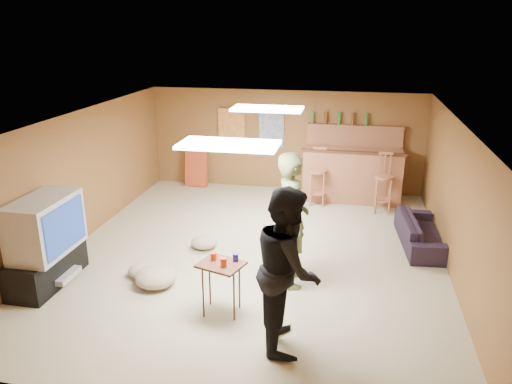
% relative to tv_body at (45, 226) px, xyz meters
% --- Properties ---
extents(ground, '(7.00, 7.00, 0.00)m').
position_rel_tv_body_xyz_m(ground, '(2.65, 1.50, -0.90)').
color(ground, tan).
rests_on(ground, ground).
extents(ceiling, '(6.00, 7.00, 0.02)m').
position_rel_tv_body_xyz_m(ceiling, '(2.65, 1.50, 1.30)').
color(ceiling, silver).
rests_on(ceiling, ground).
extents(wall_back, '(6.00, 0.02, 2.20)m').
position_rel_tv_body_xyz_m(wall_back, '(2.65, 5.00, 0.20)').
color(wall_back, brown).
rests_on(wall_back, ground).
extents(wall_front, '(6.00, 0.02, 2.20)m').
position_rel_tv_body_xyz_m(wall_front, '(2.65, -2.00, 0.20)').
color(wall_front, brown).
rests_on(wall_front, ground).
extents(wall_left, '(0.02, 7.00, 2.20)m').
position_rel_tv_body_xyz_m(wall_left, '(-0.35, 1.50, 0.20)').
color(wall_left, brown).
rests_on(wall_left, ground).
extents(wall_right, '(0.02, 7.00, 2.20)m').
position_rel_tv_body_xyz_m(wall_right, '(5.65, 1.50, 0.20)').
color(wall_right, brown).
rests_on(wall_right, ground).
extents(tv_stand, '(0.55, 1.30, 0.50)m').
position_rel_tv_body_xyz_m(tv_stand, '(-0.07, 0.00, -0.65)').
color(tv_stand, black).
rests_on(tv_stand, ground).
extents(dvd_box, '(0.35, 0.50, 0.08)m').
position_rel_tv_body_xyz_m(dvd_box, '(0.15, 0.00, -0.75)').
color(dvd_box, '#B2B2B7').
rests_on(dvd_box, tv_stand).
extents(tv_body, '(0.60, 1.10, 0.80)m').
position_rel_tv_body_xyz_m(tv_body, '(0.00, 0.00, 0.00)').
color(tv_body, '#B2B2B7').
rests_on(tv_body, tv_stand).
extents(tv_screen, '(0.02, 0.95, 0.65)m').
position_rel_tv_body_xyz_m(tv_screen, '(0.31, 0.00, 0.00)').
color(tv_screen, navy).
rests_on(tv_screen, tv_body).
extents(bar_counter, '(2.00, 0.60, 1.10)m').
position_rel_tv_body_xyz_m(bar_counter, '(4.15, 4.45, -0.35)').
color(bar_counter, '#965536').
rests_on(bar_counter, ground).
extents(bar_lip, '(2.10, 0.12, 0.05)m').
position_rel_tv_body_xyz_m(bar_lip, '(4.15, 4.20, 0.20)').
color(bar_lip, '#3F2114').
rests_on(bar_lip, bar_counter).
extents(bar_shelf, '(2.00, 0.18, 0.05)m').
position_rel_tv_body_xyz_m(bar_shelf, '(4.15, 4.90, 0.60)').
color(bar_shelf, '#965536').
rests_on(bar_shelf, bar_backing).
extents(bar_backing, '(2.00, 0.14, 0.60)m').
position_rel_tv_body_xyz_m(bar_backing, '(4.15, 4.92, 0.30)').
color(bar_backing, '#965536').
rests_on(bar_backing, bar_counter).
extents(poster_left, '(0.60, 0.03, 0.85)m').
position_rel_tv_body_xyz_m(poster_left, '(1.45, 4.96, 0.45)').
color(poster_left, '#BF3F26').
rests_on(poster_left, wall_back).
extents(poster_right, '(0.55, 0.03, 0.80)m').
position_rel_tv_body_xyz_m(poster_right, '(2.35, 4.96, 0.45)').
color(poster_right, '#334C99').
rests_on(poster_right, wall_back).
extents(folding_chair_stack, '(0.50, 0.26, 0.91)m').
position_rel_tv_body_xyz_m(folding_chair_stack, '(0.65, 4.80, -0.45)').
color(folding_chair_stack, '#BC4422').
rests_on(folding_chair_stack, ground).
extents(ceiling_panel_front, '(1.20, 0.60, 0.04)m').
position_rel_tv_body_xyz_m(ceiling_panel_front, '(2.65, 0.00, 1.27)').
color(ceiling_panel_front, white).
rests_on(ceiling_panel_front, ceiling).
extents(ceiling_panel_back, '(1.20, 0.60, 0.04)m').
position_rel_tv_body_xyz_m(ceiling_panel_back, '(2.65, 2.70, 1.27)').
color(ceiling_panel_back, white).
rests_on(ceiling_panel_back, ceiling).
extents(person_olive, '(0.68, 0.83, 1.95)m').
position_rel_tv_body_xyz_m(person_olive, '(3.36, 0.69, 0.07)').
color(person_olive, '#5B643A').
rests_on(person_olive, ground).
extents(person_black, '(0.88, 1.04, 1.91)m').
position_rel_tv_body_xyz_m(person_black, '(3.49, -0.71, 0.06)').
color(person_black, black).
rests_on(person_black, ground).
extents(sofa, '(0.79, 1.70, 0.48)m').
position_rel_tv_body_xyz_m(sofa, '(5.35, 2.39, -0.66)').
color(sofa, black).
rests_on(sofa, ground).
extents(tray_table, '(0.64, 0.57, 0.70)m').
position_rel_tv_body_xyz_m(tray_table, '(2.59, -0.26, -0.55)').
color(tray_table, '#3F2114').
rests_on(tray_table, ground).
extents(cup_red_near, '(0.10, 0.10, 0.10)m').
position_rel_tv_body_xyz_m(cup_red_near, '(2.47, -0.19, -0.15)').
color(cup_red_near, red).
rests_on(cup_red_near, tray_table).
extents(cup_red_far, '(0.10, 0.10, 0.11)m').
position_rel_tv_body_xyz_m(cup_red_far, '(2.64, -0.33, -0.14)').
color(cup_red_far, red).
rests_on(cup_red_far, tray_table).
extents(cup_blue, '(0.09, 0.09, 0.10)m').
position_rel_tv_body_xyz_m(cup_blue, '(2.75, -0.15, -0.15)').
color(cup_blue, '#1E169D').
rests_on(cup_blue, tray_table).
extents(bar_stool_left, '(0.41, 0.41, 1.23)m').
position_rel_tv_body_xyz_m(bar_stool_left, '(3.47, 4.04, -0.28)').
color(bar_stool_left, '#965536').
rests_on(bar_stool_left, ground).
extents(bar_stool_right, '(0.41, 0.41, 1.22)m').
position_rel_tv_body_xyz_m(bar_stool_right, '(4.77, 3.88, -0.29)').
color(bar_stool_right, '#965536').
rests_on(bar_stool_right, ground).
extents(cushion_near_tv, '(0.71, 0.71, 0.27)m').
position_rel_tv_body_xyz_m(cushion_near_tv, '(1.48, 0.23, -0.77)').
color(cushion_near_tv, gray).
rests_on(cushion_near_tv, ground).
extents(cushion_mid, '(0.58, 0.58, 0.20)m').
position_rel_tv_body_xyz_m(cushion_mid, '(1.79, 1.58, -0.80)').
color(cushion_mid, gray).
rests_on(cushion_mid, ground).
extents(cushion_far, '(0.48, 0.48, 0.20)m').
position_rel_tv_body_xyz_m(cushion_far, '(1.20, 0.46, -0.80)').
color(cushion_far, gray).
rests_on(cushion_far, ground).
extents(bottle_row, '(1.20, 0.08, 0.26)m').
position_rel_tv_body_xyz_m(bottle_row, '(3.81, 4.88, 0.75)').
color(bottle_row, '#3F7233').
rests_on(bottle_row, bar_shelf).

